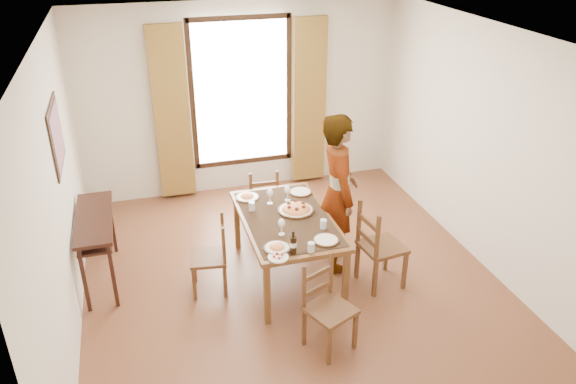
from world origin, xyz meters
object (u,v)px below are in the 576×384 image
object	(u,v)px
dining_table	(287,223)
pasta_platter	(296,207)
man	(338,193)
console_table	(95,226)

from	to	relation	value
dining_table	pasta_platter	xyz separation A→B (m)	(0.14, 0.11, 0.12)
pasta_platter	man	bearing A→B (deg)	-2.32
dining_table	man	size ratio (longest dim) A/B	0.86
console_table	pasta_platter	bearing A→B (deg)	-10.87
dining_table	pasta_platter	size ratio (longest dim) A/B	3.98
console_table	pasta_platter	size ratio (longest dim) A/B	3.00
console_table	man	world-z (taller)	man
man	dining_table	bearing A→B (deg)	104.39
pasta_platter	console_table	bearing A→B (deg)	169.13
man	console_table	bearing A→B (deg)	87.00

